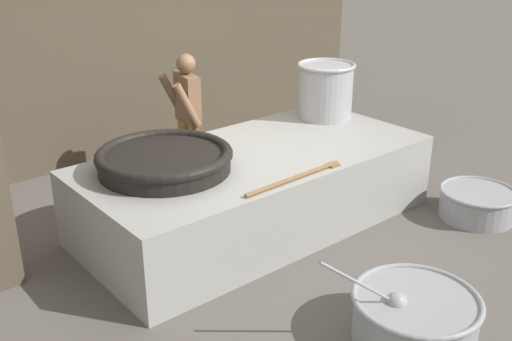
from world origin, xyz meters
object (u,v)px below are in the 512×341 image
(cook, at_px, (188,116))
(giant_wok_near, at_px, (165,159))
(stock_pot, at_px, (325,90))
(prep_bowl_vegetables, at_px, (415,315))
(prep_bowl_meat, at_px, (477,202))

(cook, bearing_deg, giant_wok_near, 60.51)
(stock_pot, height_order, prep_bowl_vegetables, stock_pot)
(giant_wok_near, xyz_separation_m, prep_bowl_vegetables, (0.65, -2.44, -0.69))
(giant_wok_near, relative_size, cook, 0.81)
(giant_wok_near, xyz_separation_m, prep_bowl_meat, (2.86, -1.62, -0.73))
(prep_bowl_vegetables, bearing_deg, prep_bowl_meat, 20.23)
(cook, xyz_separation_m, prep_bowl_meat, (1.88, -2.71, -0.69))
(cook, relative_size, prep_bowl_vegetables, 1.34)
(cook, xyz_separation_m, prep_bowl_vegetables, (-0.34, -3.53, -0.65))
(stock_pot, xyz_separation_m, cook, (-1.39, 0.87, -0.26))
(prep_bowl_vegetables, relative_size, prep_bowl_meat, 1.45)
(cook, distance_m, prep_bowl_vegetables, 3.61)
(giant_wok_near, bearing_deg, cook, 47.91)
(prep_bowl_vegetables, bearing_deg, giant_wok_near, 104.87)
(giant_wok_near, height_order, stock_pot, stock_pot)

